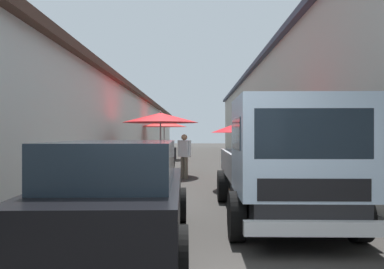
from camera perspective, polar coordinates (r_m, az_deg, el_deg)
ground at (r=16.41m, az=1.20°, el=-5.36°), size 90.00×90.00×0.00m
building_left_whitewash at (r=19.75m, az=-19.08°, el=1.16°), size 49.80×7.50×3.85m
building_right_concrete at (r=19.90m, az=21.22°, el=3.75°), size 49.80×7.50×5.65m
fruit_stall_near_left at (r=13.54m, az=-4.92°, el=1.47°), size 2.82×2.82×2.42m
fruit_stall_far_right at (r=22.27m, az=-4.32°, el=1.11°), size 2.78×2.78×2.47m
fruit_stall_mid_lane at (r=10.39m, az=9.03°, el=-0.03°), size 2.26×2.26×2.08m
hatchback_car at (r=5.21m, az=-11.55°, el=-8.91°), size 3.97×2.04×1.45m
delivery_truck at (r=6.14m, az=14.51°, el=-4.71°), size 4.93×2.00×2.08m
vendor_by_crates at (r=12.60m, az=-1.22°, el=-2.98°), size 0.45×0.48×1.55m
parked_scooter at (r=15.90m, az=-3.66°, el=-3.92°), size 1.67×0.57×1.14m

